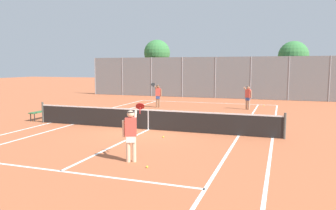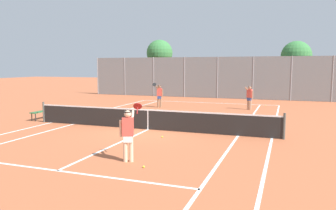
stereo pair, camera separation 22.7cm
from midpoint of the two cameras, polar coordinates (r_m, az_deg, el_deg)
The scene contains 13 objects.
ground_plane at distance 15.25m, azimuth -3.08°, elevation -4.29°, with size 120.00×120.00×0.00m, color #B25B38.
court_line_markings at distance 15.25m, azimuth -3.08°, elevation -4.28°, with size 11.10×23.90×0.01m.
tennis_net at distance 15.16m, azimuth -3.09°, elevation -2.41°, with size 12.00×0.10×1.07m.
player_near_side at distance 10.09m, azimuth -6.32°, elevation -4.70°, with size 0.47×0.87×1.77m.
player_far_left at distance 23.26m, azimuth -1.24°, elevation 1.85°, with size 0.57×0.81×1.77m.
player_far_right at distance 22.73m, azimuth 14.28°, elevation 1.49°, with size 0.54×0.47×1.60m.
loose_tennis_ball_0 at distance 25.10m, azimuth 16.89°, elevation -0.13°, with size 0.07×0.07×0.07m, color #D1DB33.
loose_tennis_ball_1 at distance 13.54m, azimuth -0.53°, elevation -5.57°, with size 0.07×0.07×0.07m, color #D1DB33.
loose_tennis_ball_2 at distance 9.65m, azimuth -3.57°, elevation -10.69°, with size 0.07×0.07×0.07m, color #D1DB33.
courtside_bench at distance 19.35m, azimuth -20.80°, elevation -1.14°, with size 0.36×1.50×0.47m.
back_fence at distance 30.31m, azimuth 8.83°, elevation 4.75°, with size 25.32×0.08×3.79m.
tree_behind_left at distance 36.03m, azimuth -1.42°, elevation 8.87°, with size 2.83×2.83×5.77m.
tree_behind_right at distance 32.98m, azimuth 21.77°, elevation 7.79°, with size 2.77×2.77×5.25m.
Camera 2 is at (5.98, -13.73, 2.93)m, focal length 35.00 mm.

